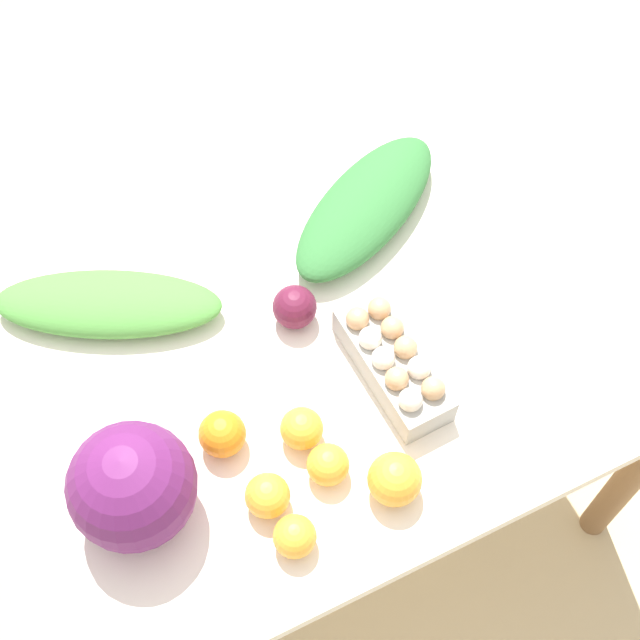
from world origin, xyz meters
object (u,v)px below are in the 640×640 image
at_px(greens_bunch_kale, 108,304).
at_px(orange_4, 395,479).
at_px(greens_bunch_chard, 366,207).
at_px(orange_1, 302,428).
at_px(egg_carton, 393,361).
at_px(orange_3, 222,434).
at_px(orange_0, 295,536).
at_px(orange_2, 328,465).
at_px(beet_root, 295,307).
at_px(cabbage_purple, 132,486).
at_px(orange_5, 268,496).

distance_m(greens_bunch_kale, orange_4, 0.57).
distance_m(greens_bunch_chard, orange_1, 0.45).
bearing_deg(egg_carton, orange_4, -30.09).
relative_size(egg_carton, orange_3, 3.31).
distance_m(orange_0, orange_4, 0.17).
bearing_deg(orange_2, orange_0, -139.62).
relative_size(greens_bunch_kale, orange_3, 5.19).
bearing_deg(beet_root, orange_2, -104.71).
relative_size(egg_carton, orange_4, 2.97).
distance_m(greens_bunch_chard, orange_0, 0.62).
relative_size(cabbage_purple, orange_3, 2.52).
distance_m(egg_carton, orange_0, 0.32).
xyz_separation_m(greens_bunch_kale, orange_0, (0.12, -0.50, 0.00)).
relative_size(cabbage_purple, orange_0, 2.90).
distance_m(greens_bunch_kale, orange_0, 0.51).
bearing_deg(orange_3, orange_0, -80.18).
bearing_deg(greens_bunch_chard, orange_0, -127.01).
height_order(greens_bunch_kale, orange_0, orange_0).
bearing_deg(cabbage_purple, orange_2, -14.35).
bearing_deg(egg_carton, greens_bunch_chard, 158.02).
bearing_deg(greens_bunch_kale, orange_3, -75.09).
relative_size(greens_bunch_kale, orange_5, 5.61).
xyz_separation_m(orange_2, orange_4, (0.08, -0.07, 0.01)).
height_order(orange_3, orange_5, orange_3).
relative_size(orange_3, orange_4, 0.90).
bearing_deg(orange_1, orange_2, -81.43).
bearing_deg(cabbage_purple, greens_bunch_chard, 31.59).
height_order(beet_root, orange_4, orange_4).
bearing_deg(greens_bunch_chard, greens_bunch_kale, 178.84).
height_order(greens_bunch_kale, orange_2, orange_2).
xyz_separation_m(cabbage_purple, beet_root, (0.35, 0.20, -0.06)).
xyz_separation_m(egg_carton, orange_1, (-0.18, -0.04, -0.01)).
bearing_deg(orange_5, orange_2, 2.98).
bearing_deg(greens_bunch_kale, beet_root, -27.71).
height_order(beet_root, orange_2, beet_root).
bearing_deg(orange_0, orange_1, 61.40).
bearing_deg(orange_0, greens_bunch_chard, 52.99).
relative_size(orange_0, orange_1, 0.95).
distance_m(greens_bunch_kale, orange_3, 0.32).
bearing_deg(greens_bunch_kale, orange_4, -59.71).
bearing_deg(cabbage_purple, egg_carton, 5.00).
height_order(cabbage_purple, egg_carton, cabbage_purple).
height_order(greens_bunch_chard, orange_2, greens_bunch_chard).
bearing_deg(orange_2, egg_carton, 32.79).
bearing_deg(greens_bunch_chard, egg_carton, -109.46).
height_order(orange_1, orange_3, orange_3).
relative_size(egg_carton, greens_bunch_kale, 0.64).
relative_size(greens_bunch_kale, beet_root, 5.16).
bearing_deg(orange_2, orange_4, -40.68).
distance_m(orange_0, orange_3, 0.20).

